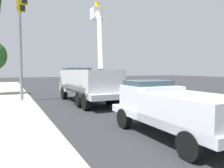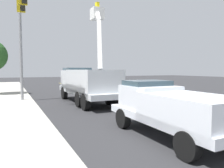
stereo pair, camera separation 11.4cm
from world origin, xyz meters
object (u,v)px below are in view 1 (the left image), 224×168
Objects in this scene: utility_bucket_truck at (87,81)px; service_pickup_truck at (171,108)px; traffic_signal_mast at (22,21)px; traffic_cone_mid_front at (136,103)px; passing_minivan at (109,82)px; traffic_cone_mid_rear at (90,91)px.

utility_bucket_truck is 9.38m from service_pickup_truck.
traffic_cone_mid_front is at bearing -127.89° from traffic_signal_mast.
passing_minivan is (8.14, -5.79, -0.66)m from utility_bucket_truck.
utility_bucket_truck reaches higher than traffic_cone_mid_front.
passing_minivan is 5.72m from traffic_cone_mid_rear.
utility_bucket_truck reaches higher than service_pickup_truck.
traffic_cone_mid_front is (-4.02, -1.84, -1.26)m from utility_bucket_truck.
utility_bucket_truck is 10.18× the size of traffic_cone_mid_rear.
traffic_signal_mast is at bearing 23.01° from service_pickup_truck.
service_pickup_truck is at bearing 179.38° from utility_bucket_truck.
utility_bucket_truck reaches higher than traffic_cone_mid_rear.
traffic_cone_mid_rear is at bearing -23.90° from utility_bucket_truck.
traffic_signal_mast is at bearing 52.11° from traffic_cone_mid_front.
traffic_signal_mast is (-7.25, 10.25, 4.93)m from passing_minivan.
service_pickup_truck is at bearing -156.99° from traffic_signal_mast.
traffic_signal_mast reaches higher than utility_bucket_truck.
utility_bucket_truck is at bearing 24.66° from traffic_cone_mid_front.
service_pickup_truck reaches higher than traffic_cone_mid_front.
service_pickup_truck reaches higher than traffic_cone_mid_rear.
traffic_cone_mid_front is (5.35, -1.95, -0.75)m from service_pickup_truck.
traffic_signal_mast is at bearing 116.98° from traffic_cone_mid_rear.
traffic_cone_mid_rear is (8.09, 0.04, 0.03)m from traffic_cone_mid_front.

